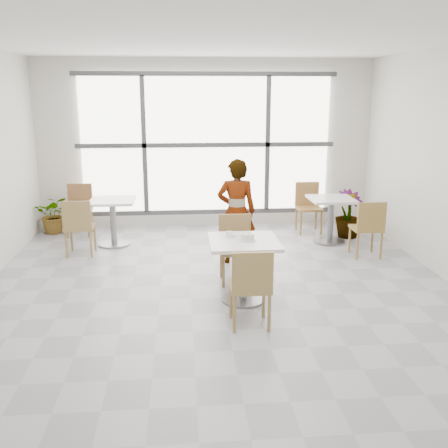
{
  "coord_description": "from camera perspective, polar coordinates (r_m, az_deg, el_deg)",
  "views": [
    {
      "loc": [
        -0.46,
        -5.75,
        2.41
      ],
      "look_at": [
        0.0,
        -0.3,
        1.0
      ],
      "focal_mm": 41.03,
      "sensor_mm": 36.0,
      "label": 1
    }
  ],
  "objects": [
    {
      "name": "bg_table_right",
      "position": [
        8.54,
        11.81,
        1.13
      ],
      "size": [
        0.7,
        0.7,
        0.75
      ],
      "color": "silver",
      "rests_on": "ground"
    },
    {
      "name": "bg_chair_left_near",
      "position": [
        7.96,
        -15.89,
        0.01
      ],
      "size": [
        0.42,
        0.42,
        0.87
      ],
      "rotation": [
        0.0,
        0.0,
        3.14
      ],
      "color": "olive",
      "rests_on": "ground"
    },
    {
      "name": "floor",
      "position": [
        6.25,
        -0.23,
        -8.21
      ],
      "size": [
        7.0,
        7.0,
        0.0
      ],
      "primitive_type": "plane",
      "color": "#9E9EA5",
      "rests_on": "ground"
    },
    {
      "name": "plant_left",
      "position": [
        9.46,
        -18.4,
        1.03
      ],
      "size": [
        0.64,
        0.56,
        0.67
      ],
      "primitive_type": "imported",
      "rotation": [
        0.0,
        0.0,
        0.07
      ],
      "color": "#608D42",
      "rests_on": "ground"
    },
    {
      "name": "chair_far",
      "position": [
        6.66,
        1.29,
        -2.2
      ],
      "size": [
        0.42,
        0.42,
        0.87
      ],
      "color": "olive",
      "rests_on": "ground"
    },
    {
      "name": "person",
      "position": [
        7.31,
        1.4,
        1.39
      ],
      "size": [
        0.58,
        0.4,
        1.52
      ],
      "primitive_type": "imported",
      "rotation": [
        0.0,
        0.0,
        3.08
      ],
      "color": "black",
      "rests_on": "ground"
    },
    {
      "name": "main_table",
      "position": [
        6.0,
        2.19,
        -3.9
      ],
      "size": [
        0.8,
        0.8,
        0.75
      ],
      "color": "white",
      "rests_on": "ground"
    },
    {
      "name": "bg_table_left",
      "position": [
        8.42,
        -12.27,
        0.92
      ],
      "size": [
        0.7,
        0.7,
        0.75
      ],
      "color": "white",
      "rests_on": "ground"
    },
    {
      "name": "ceiling",
      "position": [
        5.8,
        -0.27,
        20.29
      ],
      "size": [
        7.0,
        7.0,
        0.0
      ],
      "primitive_type": "plane",
      "rotation": [
        3.14,
        0.0,
        0.0
      ],
      "color": "white",
      "rests_on": "ground"
    },
    {
      "name": "bg_chair_right_far",
      "position": [
        9.18,
        9.35,
        2.26
      ],
      "size": [
        0.42,
        0.42,
        0.87
      ],
      "color": "#A2743E",
      "rests_on": "ground"
    },
    {
      "name": "wall_front",
      "position": [
        2.47,
        6.3,
        -7.28
      ],
      "size": [
        6.0,
        0.0,
        6.0
      ],
      "primitive_type": "plane",
      "rotation": [
        -1.57,
        0.0,
        0.0
      ],
      "color": "silver",
      "rests_on": "ground"
    },
    {
      "name": "bg_chair_left_far",
      "position": [
        9.23,
        -15.8,
        1.98
      ],
      "size": [
        0.42,
        0.42,
        0.87
      ],
      "color": "brown",
      "rests_on": "ground"
    },
    {
      "name": "oatmeal_bowl",
      "position": [
        5.93,
        2.66,
        -1.39
      ],
      "size": [
        0.21,
        0.21,
        0.1
      ],
      "color": "silver",
      "rests_on": "main_table"
    },
    {
      "name": "window",
      "position": [
        9.24,
        -1.97,
        8.81
      ],
      "size": [
        4.6,
        0.07,
        2.52
      ],
      "color": "white",
      "rests_on": "ground"
    },
    {
      "name": "coffee_cup",
      "position": [
        6.04,
        0.64,
        -1.2
      ],
      "size": [
        0.16,
        0.13,
        0.07
      ],
      "color": "white",
      "rests_on": "main_table"
    },
    {
      "name": "chair_near",
      "position": [
        5.31,
        3.02,
        -6.63
      ],
      "size": [
        0.42,
        0.42,
        0.87
      ],
      "rotation": [
        0.0,
        0.0,
        3.14
      ],
      "color": "#9C7E48",
      "rests_on": "ground"
    },
    {
      "name": "plant_right",
      "position": [
        8.95,
        13.68,
        1.11
      ],
      "size": [
        0.55,
        0.55,
        0.81
      ],
      "primitive_type": "imported",
      "rotation": [
        0.0,
        0.0,
        0.26
      ],
      "color": "#568E47",
      "rests_on": "ground"
    },
    {
      "name": "wall_back",
      "position": [
        9.31,
        -1.99,
        8.84
      ],
      "size": [
        6.0,
        0.0,
        6.0
      ],
      "primitive_type": "plane",
      "rotation": [
        1.57,
        0.0,
        0.0
      ],
      "color": "silver",
      "rests_on": "ground"
    },
    {
      "name": "bg_chair_right_near",
      "position": [
        7.87,
        15.79,
        -0.14
      ],
      "size": [
        0.42,
        0.42,
        0.87
      ],
      "rotation": [
        0.0,
        0.0,
        3.14
      ],
      "color": "olive",
      "rests_on": "ground"
    }
  ]
}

